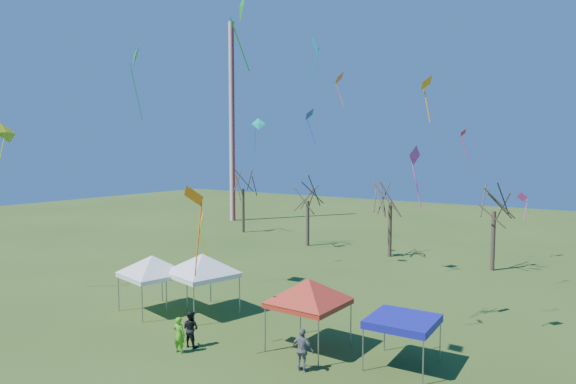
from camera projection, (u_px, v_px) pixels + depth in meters
name	position (u px, v px, depth m)	size (l,w,h in m)	color
ground	(216.00, 359.00, 22.25)	(140.00, 140.00, 0.00)	#304C18
radio_mast	(232.00, 123.00, 64.93)	(0.70, 0.70, 25.00)	silver
tree_0	(243.00, 173.00, 55.97)	(3.83, 3.83, 8.44)	#3D2D21
tree_1	(308.00, 185.00, 48.11)	(3.42, 3.42, 7.54)	#3D2D21
tree_2	(391.00, 183.00, 43.14)	(3.71, 3.71, 8.18)	#3D2D21
tree_3	(495.00, 190.00, 38.16)	(3.59, 3.59, 7.91)	#3D2D21
tent_white_west	(152.00, 259.00, 28.65)	(4.06, 4.06, 3.66)	gray
tent_white_mid	(202.00, 258.00, 28.24)	(4.26, 4.26, 3.88)	gray
tent_red	(309.00, 284.00, 23.16)	(4.27, 4.27, 3.76)	gray
tent_blue	(403.00, 322.00, 21.35)	(2.81, 2.81, 2.10)	gray
person_green	(179.00, 335.00, 22.91)	(0.60, 0.39, 1.63)	#4DB51C
person_dark	(191.00, 329.00, 23.61)	(0.82, 0.64, 1.68)	black
person_grey	(303.00, 350.00, 20.98)	(1.05, 0.44, 1.79)	slate
kite_1	(201.00, 221.00, 22.39)	(0.77, 0.86, 2.10)	yellow
kite_22	(463.00, 134.00, 36.96)	(0.75, 0.83, 2.39)	red
kite_19	(522.00, 198.00, 33.48)	(0.80, 0.59, 1.98)	#D22E8D
kite_5	(194.00, 197.00, 21.56)	(1.27, 0.92, 3.90)	#FF630D
kite_18	(426.00, 84.00, 22.60)	(0.62, 0.87, 2.09)	orange
kite_8	(135.00, 56.00, 30.74)	(1.52, 1.42, 4.53)	green
kite_14	(6.00, 133.00, 31.56)	(1.11, 1.55, 3.76)	yellow
kite_27	(241.00, 9.00, 18.46)	(1.00, 0.98, 2.76)	#179719
kite_11	(339.00, 78.00, 35.04)	(1.04, 1.31, 2.47)	#FF5A0D
kite_17	(414.00, 156.00, 25.96)	(0.63, 1.09, 3.29)	#E633AE
kite_25	(315.00, 44.00, 22.30)	(0.72, 0.80, 1.72)	#0CACC0
kite_2	(258.00, 124.00, 44.28)	(1.37, 1.33, 2.98)	#0DC59E
kite_13	(309.00, 114.00, 40.15)	(0.96, 1.27, 2.93)	blue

